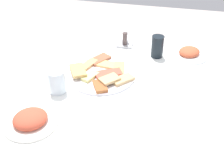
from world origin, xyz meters
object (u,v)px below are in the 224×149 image
salad_plate_greens (189,53)px  condiment_caddy (125,41)px  salad_plate_rice (31,120)px  drinking_glass (57,81)px  soda_can (157,46)px  pide_platter (101,73)px  spoon (179,134)px  fork (169,132)px  paper_napkin (174,134)px  dining_table (119,95)px

salad_plate_greens → condiment_caddy: 0.37m
salad_plate_rice → drinking_glass: drinking_glass is taller
soda_can → pide_platter: bearing=-44.9°
salad_plate_rice → soda_can: soda_can is taller
salad_plate_greens → spoon: size_ratio=1.19×
pide_platter → salad_plate_greens: size_ratio=1.70×
fork → drinking_glass: bearing=-104.7°
salad_plate_greens → salad_plate_rice: (0.70, -0.61, 0.00)m
fork → spoon: size_ratio=1.09×
paper_napkin → condiment_caddy: 0.75m
condiment_caddy → dining_table: bearing=6.5°
salad_plate_rice → spoon: bearing=96.5°
pide_platter → drinking_glass: bearing=-43.5°
salad_plate_rice → soda_can: 0.79m
spoon → condiment_caddy: bearing=-154.0°
salad_plate_greens → soda_can: 0.19m
paper_napkin → fork: 0.02m
soda_can → condiment_caddy: 0.22m
drinking_glass → fork: size_ratio=0.56×
dining_table → salad_plate_greens: size_ratio=5.03×
salad_plate_greens → paper_napkin: (0.64, -0.05, -0.01)m
pide_platter → soda_can: soda_can is taller
pide_platter → spoon: pide_platter is taller
dining_table → paper_napkin: bearing=42.8°
drinking_glass → condiment_caddy: 0.56m
drinking_glass → fork: 0.55m
drinking_glass → dining_table: bearing=116.1°
pide_platter → soda_can: size_ratio=2.94×
dining_table → salad_plate_rice: salad_plate_rice is taller
pide_platter → fork: 0.49m
paper_napkin → spoon: bearing=90.0°
pide_platter → paper_napkin: bearing=48.0°
paper_napkin → fork: size_ratio=0.77×
soda_can → spoon: size_ratio=0.69×
fork → spoon: same height
dining_table → soda_can: (-0.29, 0.15, 0.14)m
salad_plate_rice → spoon: (-0.07, 0.58, -0.01)m
dining_table → pide_platter: size_ratio=2.95×
pide_platter → paper_napkin: size_ratio=2.42×
salad_plate_rice → paper_napkin: 0.57m
dining_table → fork: fork is taller
pide_platter → soda_can: (-0.25, 0.25, 0.05)m
salad_plate_rice → drinking_glass: (-0.23, 0.02, 0.03)m
dining_table → salad_plate_greens: salad_plate_greens is taller
pide_platter → paper_napkin: pide_platter is taller
salad_plate_greens → fork: 0.64m
spoon → dining_table: bearing=-135.5°
fork → condiment_caddy: 0.74m
spoon → condiment_caddy: condiment_caddy is taller
salad_plate_rice → condiment_caddy: (-0.75, 0.24, 0.01)m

